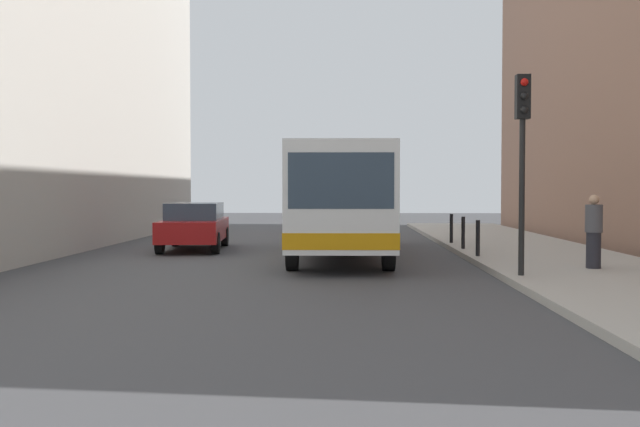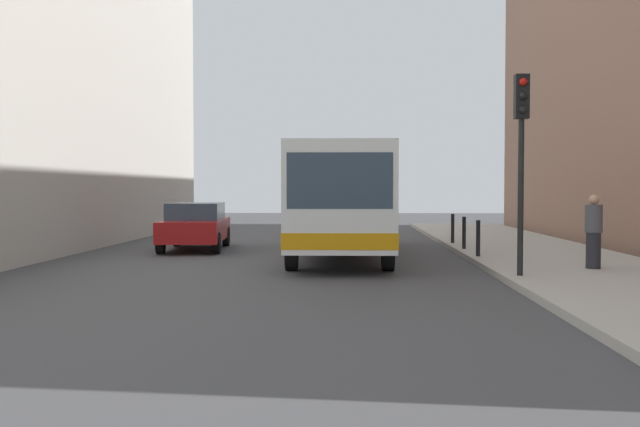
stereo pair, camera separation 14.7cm
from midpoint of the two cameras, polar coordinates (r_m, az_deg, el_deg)
name	(u,v)px [view 2 (the right image)]	position (r m, az deg, el deg)	size (l,w,h in m)	color
ground_plane	(347,268)	(17.94, 2.35, -4.23)	(80.00, 80.00, 0.00)	#424244
sidewalk	(571,266)	(18.74, 19.13, -3.84)	(4.40, 40.00, 0.15)	#ADA89E
bus	(340,196)	(21.20, 1.75, 1.39)	(2.64, 11.05, 3.00)	white
car_beside_bus	(196,225)	(23.47, -9.47, -0.88)	(2.12, 4.52, 1.48)	maroon
car_behind_bus	(327,214)	(32.43, 0.68, -0.08)	(1.96, 4.45, 1.48)	maroon
traffic_light	(521,136)	(15.57, 15.64, 5.83)	(0.28, 0.33, 4.10)	black
bollard_near	(478,238)	(19.77, 12.39, -1.88)	(0.11, 0.11, 0.95)	black
bollard_mid	(464,233)	(22.09, 11.31, -1.48)	(0.11, 0.11, 0.95)	black
bollard_far	(453,228)	(24.42, 10.44, -1.15)	(0.11, 0.11, 0.95)	black
pedestrian_near_signal	(594,232)	(17.44, 20.70, -1.34)	(0.38, 0.38, 1.64)	#26262D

